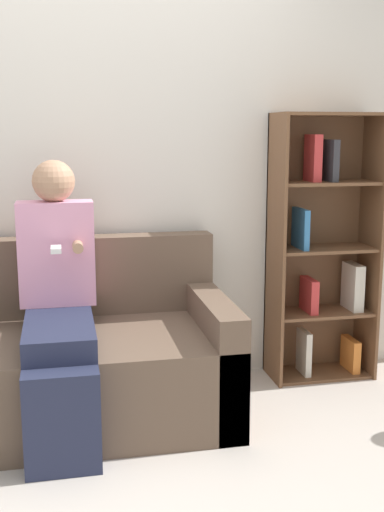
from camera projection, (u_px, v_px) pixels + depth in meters
name	position (u px, v px, depth m)	size (l,w,h in m)	color
ground_plane	(99.00, 468.00, 2.76)	(14.00, 14.00, 0.00)	#BCB2A8
back_wall	(81.00, 159.00, 3.49)	(10.00, 0.06, 2.55)	silver
couch	(32.00, 366.00, 3.17)	(1.96, 0.89, 0.87)	brown
adult_seated	(58.00, 296.00, 3.05)	(0.38, 0.86, 1.29)	#232842
bookshelf	(321.00, 251.00, 3.72)	(0.60, 0.31, 1.53)	brown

